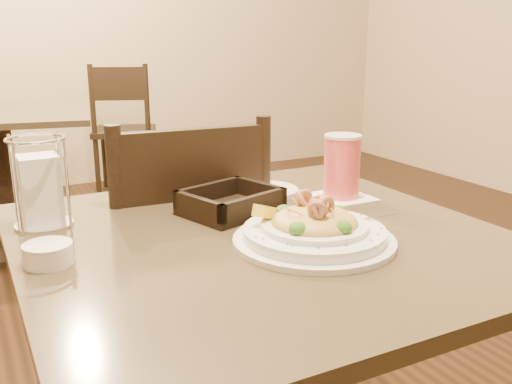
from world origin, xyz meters
name	(u,v)px	position (x,y,z in m)	size (l,w,h in m)	color
main_table	(260,341)	(0.00, 0.00, 0.51)	(0.90, 0.90, 0.74)	black
background_table	(1,157)	(-0.32, 2.23, 0.51)	(1.05, 1.05, 0.74)	black
dining_chair_near	(182,274)	(-0.01, 0.42, 0.50)	(0.45, 0.45, 0.93)	black
dining_chair_far	(123,126)	(0.53, 3.04, 0.50)	(0.54, 0.54, 0.93)	black
pasta_bowl	(314,229)	(0.06, -0.09, 0.77)	(0.34, 0.30, 0.10)	white
drink_glass	(342,167)	(0.29, 0.14, 0.82)	(0.13, 0.13, 0.15)	white
bread_basket	(230,204)	(0.01, 0.15, 0.76)	(0.23, 0.21, 0.05)	black
napkin_caddy	(41,188)	(-0.37, 0.25, 0.82)	(0.12, 0.12, 0.18)	silver
side_plate	(264,191)	(0.15, 0.26, 0.75)	(0.17, 0.17, 0.01)	white
butter_ramekin	(48,254)	(-0.39, 0.03, 0.76)	(0.08, 0.08, 0.04)	white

